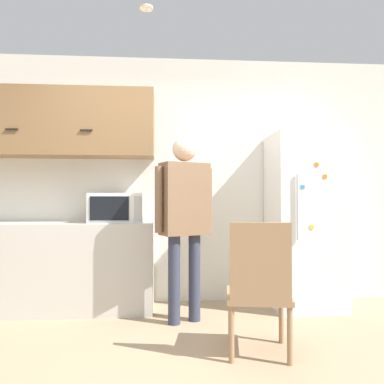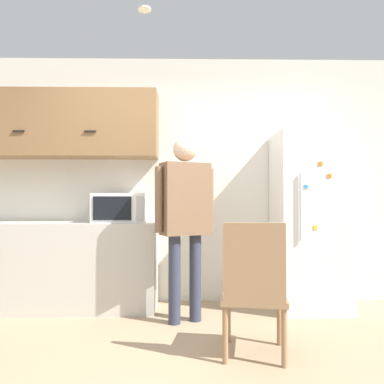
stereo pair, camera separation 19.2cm
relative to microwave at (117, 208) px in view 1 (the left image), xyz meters
The scene contains 9 objects.
ground_plane 1.92m from the microwave, 71.19° to the right, with size 16.00×16.00×0.00m, color #9E8466.
back_wall 0.68m from the microwave, 30.41° to the left, with size 6.00×0.06×2.70m.
counter 0.88m from the microwave, behind, with size 2.05×0.56×0.89m.
upper_cabinets 1.10m from the microwave, behind, with size 2.05×0.38×0.70m.
microwave is the anchor object (origin of this frame).
person 0.80m from the microwave, 33.35° to the right, with size 0.54×0.38×1.70m.
refrigerator 1.95m from the microwave, ahead, with size 0.70×0.66×1.81m.
chair 1.78m from the microwave, 47.10° to the right, with size 0.52×0.52×0.96m.
ceiling_light 1.88m from the microwave, 68.50° to the right, with size 0.11×0.11×0.01m.
Camera 1 is at (-0.04, -2.34, 1.11)m, focal length 35.00 mm.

